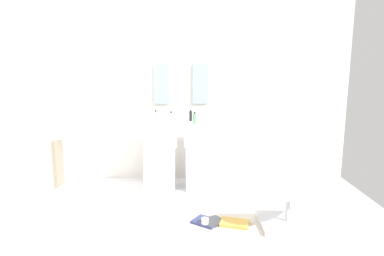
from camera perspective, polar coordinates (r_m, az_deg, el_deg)
ground_plane at (r=3.59m, az=-2.43°, el=-17.07°), size 4.80×3.60×0.04m
rear_partition at (r=4.85m, az=-1.89°, el=6.45°), size 4.80×0.10×2.60m
pedestal_sink_left at (r=4.51m, az=-5.50°, el=-4.36°), size 0.46×0.46×1.02m
pedestal_sink_right at (r=4.50m, az=1.54°, el=-4.37°), size 0.46×0.46×1.02m
vanity_mirror_left at (r=4.79m, az=-5.25°, el=7.51°), size 0.22×0.03×0.56m
vanity_mirror_right at (r=4.77m, az=1.42°, el=7.54°), size 0.22×0.03×0.56m
lounge_chair at (r=3.62m, az=16.18°, el=-10.87°), size 1.07×1.07×0.65m
towel_rack at (r=3.80m, az=-22.30°, el=-5.78°), size 0.37×0.22×0.95m
area_rug at (r=3.53m, az=4.63°, el=-17.17°), size 0.92×0.77×0.01m
magazine_navy at (r=3.67m, az=2.37°, el=-15.71°), size 0.33×0.32×0.03m
magazine_ochre at (r=3.66m, az=7.29°, el=-15.83°), size 0.34×0.27×0.03m
magazine_charcoal at (r=3.67m, az=3.54°, el=-15.70°), size 0.30×0.29×0.03m
coffee_mug at (r=3.59m, az=2.22°, el=-15.79°), size 0.07×0.07×0.09m
soap_bottle_clear at (r=4.45m, az=-3.56°, el=1.90°), size 0.05×0.05×0.14m
soap_bottle_black at (r=4.48m, az=-0.23°, el=2.08°), size 0.04×0.04×0.15m
soap_bottle_grey at (r=4.26m, az=-6.21°, el=1.77°), size 0.04×0.04×0.18m
soap_bottle_green at (r=4.28m, az=0.46°, el=1.70°), size 0.05×0.05×0.15m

